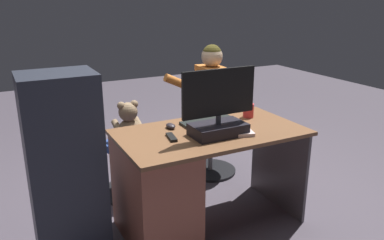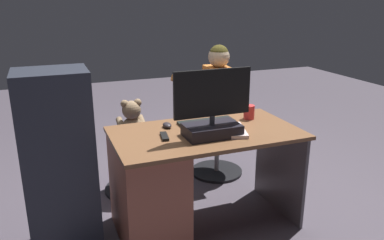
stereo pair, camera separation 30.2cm
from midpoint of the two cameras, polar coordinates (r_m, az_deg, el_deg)
ground_plane at (r=3.31m, az=-3.13°, el=-11.98°), size 10.00×10.00×0.00m
desk at (r=2.73m, az=-6.80°, el=-9.48°), size 1.30×0.73×0.74m
monitor at (r=2.59m, az=0.50°, el=0.71°), size 0.54×0.22×0.45m
keyboard at (r=2.88m, az=-0.57°, el=-0.28°), size 0.42×0.14×0.02m
computer_mouse at (r=2.78m, az=-6.27°, el=-0.92°), size 0.06×0.10×0.04m
cup at (r=3.02m, az=5.45°, el=1.37°), size 0.08×0.08×0.11m
tv_remote at (r=2.58m, az=-6.38°, el=-2.59°), size 0.07×0.16×0.02m
notebook_binder at (r=2.72m, az=2.91°, el=-1.39°), size 0.30×0.35×0.02m
office_chair_teddy at (r=3.40m, az=-11.52°, el=-6.46°), size 0.53×0.53×0.48m
teddy_bear at (r=3.28m, az=-11.97°, el=-0.44°), size 0.24×0.24×0.35m
visitor_chair at (r=3.71m, az=0.43°, el=-3.56°), size 0.49×0.49×0.48m
person at (r=3.53m, az=-0.86°, el=2.72°), size 0.58×0.50×1.23m
equipment_rack at (r=2.60m, az=-21.27°, el=-6.86°), size 0.44×0.36×1.22m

